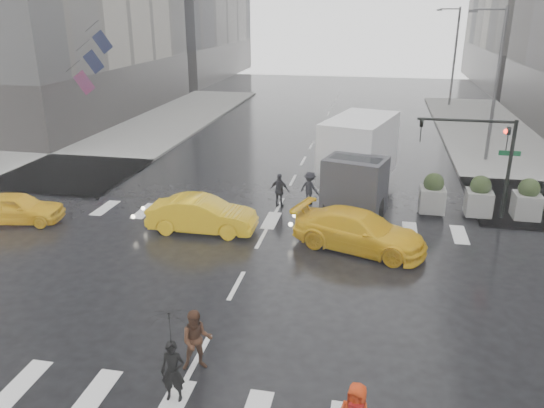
% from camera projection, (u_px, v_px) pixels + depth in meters
% --- Properties ---
extents(ground, '(120.00, 120.00, 0.00)m').
position_uv_depth(ground, '(236.00, 285.00, 18.00)').
color(ground, black).
rests_on(ground, ground).
extents(sidewalk_nw, '(35.00, 35.00, 0.15)m').
position_uv_depth(sidewalk_nw, '(35.00, 140.00, 37.66)').
color(sidewalk_nw, gray).
rests_on(sidewalk_nw, ground).
extents(road_markings, '(18.00, 48.00, 0.01)m').
position_uv_depth(road_markings, '(236.00, 285.00, 18.00)').
color(road_markings, silver).
rests_on(road_markings, ground).
extents(traffic_signal_pole, '(4.45, 0.42, 4.50)m').
position_uv_depth(traffic_signal_pole, '(487.00, 149.00, 22.59)').
color(traffic_signal_pole, black).
rests_on(traffic_signal_pole, ground).
extents(street_lamp_near, '(2.15, 0.22, 9.00)m').
position_uv_depth(street_lamp_near, '(495.00, 80.00, 30.84)').
color(street_lamp_near, '#59595B').
rests_on(street_lamp_near, ground).
extents(street_lamp_far, '(2.15, 0.22, 9.00)m').
position_uv_depth(street_lamp_far, '(454.00, 53.00, 49.23)').
color(street_lamp_far, '#59595B').
rests_on(street_lamp_far, ground).
extents(planter_west, '(1.10, 1.10, 1.80)m').
position_uv_depth(planter_west, '(433.00, 194.00, 23.91)').
color(planter_west, gray).
rests_on(planter_west, ground).
extents(planter_mid, '(1.10, 1.10, 1.80)m').
position_uv_depth(planter_mid, '(479.00, 197.00, 23.55)').
color(planter_mid, gray).
rests_on(planter_mid, ground).
extents(planter_east, '(1.10, 1.10, 1.80)m').
position_uv_depth(planter_east, '(527.00, 200.00, 23.18)').
color(planter_east, gray).
rests_on(planter_east, ground).
extents(flag_cluster, '(2.87, 3.06, 4.69)m').
position_uv_depth(flag_cluster, '(89.00, 59.00, 35.83)').
color(flag_cluster, '#59595B').
rests_on(flag_cluster, ground).
extents(pedestrian_black, '(1.04, 1.06, 2.43)m').
position_uv_depth(pedestrian_black, '(171.00, 342.00, 12.21)').
color(pedestrian_black, black).
rests_on(pedestrian_black, ground).
extents(pedestrian_brown, '(0.99, 0.88, 1.69)m').
position_uv_depth(pedestrian_brown, '(197.00, 340.00, 13.59)').
color(pedestrian_brown, '#452818').
rests_on(pedestrian_brown, ground).
extents(pedestrian_far_a, '(1.06, 0.78, 1.63)m').
position_uv_depth(pedestrian_far_a, '(280.00, 190.00, 24.87)').
color(pedestrian_far_a, black).
rests_on(pedestrian_far_a, ground).
extents(pedestrian_far_b, '(1.17, 0.99, 1.59)m').
position_uv_depth(pedestrian_far_b, '(310.00, 188.00, 25.25)').
color(pedestrian_far_b, black).
rests_on(pedestrian_far_b, ground).
extents(taxi_front, '(4.18, 2.27, 1.35)m').
position_uv_depth(taxi_front, '(16.00, 208.00, 23.11)').
color(taxi_front, yellow).
rests_on(taxi_front, ground).
extents(taxi_mid, '(4.54, 1.64, 1.49)m').
position_uv_depth(taxi_mid, '(202.00, 215.00, 22.13)').
color(taxi_mid, yellow).
rests_on(taxi_mid, ground).
extents(taxi_rear, '(5.03, 3.42, 1.51)m').
position_uv_depth(taxi_rear, '(359.00, 231.00, 20.50)').
color(taxi_rear, yellow).
rests_on(taxi_rear, ground).
extents(box_truck, '(2.68, 7.14, 3.79)m').
position_uv_depth(box_truck, '(358.00, 158.00, 25.79)').
color(box_truck, white).
rests_on(box_truck, ground).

